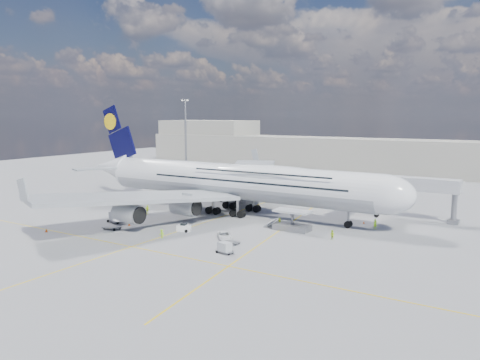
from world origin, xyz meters
The scene contains 31 objects.
ground centered at (0.00, 0.00, 0.00)m, with size 300.00×300.00×0.00m, color gray.
taxi_line_main centered at (0.00, 0.00, 0.01)m, with size 0.25×220.00×0.01m, color #DFBA0B.
taxi_line_cross centered at (0.00, -20.00, 0.01)m, with size 120.00×0.25×0.01m, color #DFBA0B.
taxi_line_diag centered at (14.00, 10.00, 0.01)m, with size 0.25×100.00×0.01m, color #DFBA0B.
airliner centered at (0.26, 10.00, 6.87)m, with size 77.26×79.15×23.71m.
jet_bridge centered at (29.81, 20.94, 6.85)m, with size 18.80×12.10×8.50m.
cargo_loader centered at (16.82, 2.89, 1.25)m, with size 8.53×3.20×3.67m.
light_mast centered at (-40.00, 45.00, 13.21)m, with size 3.00×0.70×25.50m.
terminal centered at (0.00, 95.00, 6.00)m, with size 180.00×16.00×12.00m, color #B2AD9E.
hangar centered at (-70.00, 100.00, 9.00)m, with size 40.00×22.00×18.00m, color #B2AD9E.
dolly_row_a centered at (-14.67, -9.45, 1.11)m, with size 3.67×2.79×2.07m.
dolly_row_b centered at (-18.18, -3.83, 0.37)m, with size 3.33×1.86×0.48m.
dolly_row_c centered at (-11.17, -13.58, 0.36)m, with size 3.54×2.49×0.47m.
dolly_back centered at (-18.79, -2.35, 0.34)m, with size 3.39×2.68×0.44m.
dolly_nose_far centered at (14.43, -15.24, 0.90)m, with size 2.92×2.04×1.68m.
dolly_nose_near centered at (12.51, -10.27, 0.29)m, with size 2.74×1.72×0.38m.
baggage_tug centered at (1.02, -8.08, 0.68)m, with size 2.64×1.65×1.53m.
catering_truck_inner centered at (-7.16, 20.24, 1.82)m, with size 6.64×2.95×3.86m.
catering_truck_outer centered at (-9.80, 37.10, 1.83)m, with size 6.90×3.42×3.95m.
service_van centered at (10.16, -8.82, 0.64)m, with size 2.11×4.57×1.27m, color white.
crew_nose centered at (29.50, 11.56, 0.94)m, with size 0.68×0.45×1.88m, color #A4F81A.
crew_loader centered at (25.48, 0.36, 0.83)m, with size 0.80×0.63×1.65m, color #AEDA16.
crew_wing centered at (-14.50, -0.64, 0.99)m, with size 1.15×0.48×1.97m, color #CCF319.
crew_van centered at (14.18, 3.47, 0.88)m, with size 0.86×0.56×1.77m, color #C7EB18.
crew_tug centered at (0.76, -13.68, 0.78)m, with size 1.01×0.58×1.57m, color #A3EC18.
cone_nose centered at (26.45, 14.76, 0.23)m, with size 0.38×0.38×0.49m.
cone_wing_left_inner centered at (-11.13, 25.41, 0.29)m, with size 0.47×0.47×0.60m.
cone_wing_left_outer centered at (-14.48, 31.98, 0.23)m, with size 0.38×0.38×0.49m.
cone_wing_right_inner centered at (-10.49, -9.92, 0.29)m, with size 0.48×0.48×0.61m.
cone_wing_right_outer centered at (-19.47, -21.13, 0.30)m, with size 0.49×0.49×0.63m.
cone_tail centered at (-36.09, 13.22, 0.29)m, with size 0.47×0.47×0.60m.
Camera 1 is at (51.92, -71.82, 20.64)m, focal length 35.00 mm.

